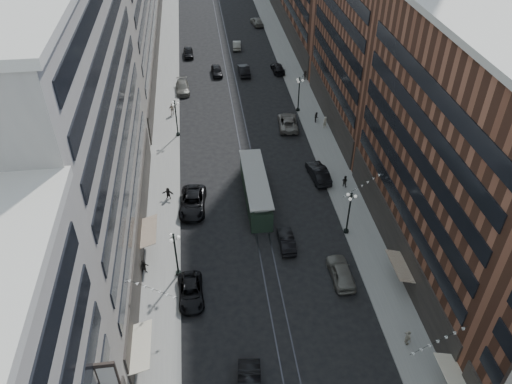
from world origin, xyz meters
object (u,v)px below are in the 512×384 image
pedestrian_6 (172,109)px  car_extra_1 (244,70)px  pedestrian_4 (408,338)px  pedestrian_8 (325,122)px  car_11 (288,122)px  pedestrian_9 (305,75)px  car_4 (341,272)px  car_8 (183,87)px  lamppost_sw_mid (176,117)px  pedestrian_5 (168,193)px  car_10 (318,173)px  car_2 (191,292)px  car_9 (188,53)px  car_extra_2 (257,21)px  lamppost_sw_far (176,253)px  lamppost_se_mid (299,93)px  streetcar (256,190)px  car_7 (193,202)px  car_extra_0 (286,241)px  lamppost_se_far (349,212)px  pedestrian_7 (345,181)px  car_14 (237,45)px  car_13 (217,71)px  car_12 (278,68)px  pedestrian_2 (145,267)px  pedestrian_extra_2 (317,117)px

pedestrian_6 → car_extra_1: bearing=-146.2°
pedestrian_4 → pedestrian_8: (1.51, 37.25, 0.05)m
car_11 → pedestrian_9: bearing=-105.2°
car_4 → car_extra_1: (-4.54, 48.79, -0.05)m
car_8 → pedestrian_8: (20.48, -14.49, 0.27)m
lamppost_sw_mid → pedestrian_5: lamppost_sw_mid is taller
car_4 → pedestrian_9: bearing=-97.6°
pedestrian_5 → car_10: bearing=20.8°
car_2 → car_11: size_ratio=0.88×
car_9 → pedestrian_9: bearing=-34.8°
car_9 → car_10: size_ratio=0.84×
car_extra_2 → lamppost_sw_far: bearing=68.6°
lamppost_se_mid → pedestrian_5: lamppost_se_mid is taller
streetcar → car_7: size_ratio=1.90×
car_8 → car_2: bearing=-91.6°
car_4 → pedestrian_4: size_ratio=3.03×
lamppost_sw_far → car_extra_0: size_ratio=1.26×
lamppost_se_far → pedestrian_7: size_ratio=3.58×
pedestrian_4 → car_14: (-8.37, 69.09, -0.28)m
pedestrian_6 → pedestrian_7: bearing=122.1°
lamppost_sw_mid → pedestrian_4: lamppost_sw_mid is taller
car_14 → car_8: bearing=63.4°
pedestrian_4 → car_13: size_ratio=0.38×
car_12 → pedestrian_9: bearing=132.3°
lamppost_sw_far → car_4: bearing=-8.5°
pedestrian_4 → car_9: pedestrian_4 is taller
car_9 → car_extra_2: car_extra_2 is taller
car_2 → car_extra_1: size_ratio=1.04×
pedestrian_7 → pedestrian_8: pedestrian_8 is taller
pedestrian_4 → car_9: (-17.78, 66.38, -0.23)m
car_13 → pedestrian_8: (14.49, -20.34, 0.29)m
car_12 → car_extra_0: size_ratio=1.09×
lamppost_se_far → car_4: bearing=-110.0°
lamppost_sw_far → car_2: size_ratio=1.07×
car_2 → pedestrian_4: size_ratio=3.07×
car_14 → lamppost_se_far: bearing=102.2°
lamppost_sw_mid → car_extra_1: (11.53, 19.40, -2.28)m
lamppost_se_mid → car_extra_2: (-1.50, 38.80, -2.25)m
car_7 → pedestrian_7: size_ratio=4.10×
car_extra_1 → lamppost_sw_far: bearing=74.3°
lamppost_sw_mid → car_12: (17.60, 19.77, -2.40)m
car_11 → car_extra_1: car_extra_1 is taller
car_extra_2 → lamppost_sw_mid: bearing=60.9°
pedestrian_6 → pedestrian_9: 24.46m
car_9 → pedestrian_6: 22.65m
lamppost_sw_mid → car_10: 21.75m
pedestrian_2 → car_extra_1: (14.83, 45.82, -0.19)m
pedestrian_5 → car_extra_2: car_extra_2 is taller
car_14 → pedestrian_extra_2: (9.08, -29.96, 0.20)m
car_2 → pedestrian_5: (-2.35, 15.54, 0.19)m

